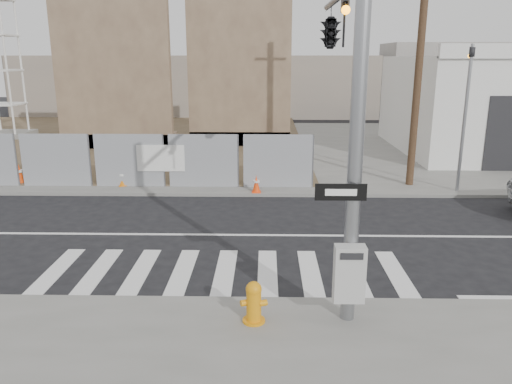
{
  "coord_description": "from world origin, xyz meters",
  "views": [
    {
      "loc": [
        0.95,
        -13.31,
        4.88
      ],
      "look_at": [
        0.69,
        -0.48,
        1.4
      ],
      "focal_mm": 35.0,
      "sensor_mm": 36.0,
      "label": 1
    }
  ],
  "objects_px": {
    "traffic_cone_c": "(122,177)",
    "traffic_cone_b": "(20,174)",
    "traffic_cone_d": "(256,184)",
    "signal_pole": "(337,62)",
    "fire_hydrant": "(254,302)"
  },
  "relations": [
    {
      "from": "traffic_cone_c",
      "to": "traffic_cone_d",
      "type": "xyz_separation_m",
      "value": [
        5.13,
        -0.86,
        -0.02
      ]
    },
    {
      "from": "traffic_cone_b",
      "to": "fire_hydrant",
      "type": "bearing_deg",
      "value": -47.8
    },
    {
      "from": "fire_hydrant",
      "to": "traffic_cone_c",
      "type": "bearing_deg",
      "value": 94.88
    },
    {
      "from": "fire_hydrant",
      "to": "traffic_cone_b",
      "type": "height_order",
      "value": "fire_hydrant"
    },
    {
      "from": "signal_pole",
      "to": "traffic_cone_b",
      "type": "relative_size",
      "value": 9.1
    },
    {
      "from": "traffic_cone_c",
      "to": "traffic_cone_b",
      "type": "bearing_deg",
      "value": 176.4
    },
    {
      "from": "signal_pole",
      "to": "traffic_cone_b",
      "type": "distance_m",
      "value": 14.02
    },
    {
      "from": "fire_hydrant",
      "to": "traffic_cone_c",
      "type": "xyz_separation_m",
      "value": [
        -5.27,
        10.07,
        -0.07
      ]
    },
    {
      "from": "traffic_cone_b",
      "to": "traffic_cone_c",
      "type": "bearing_deg",
      "value": -3.6
    },
    {
      "from": "signal_pole",
      "to": "traffic_cone_d",
      "type": "relative_size",
      "value": 11.1
    },
    {
      "from": "traffic_cone_b",
      "to": "traffic_cone_d",
      "type": "distance_m",
      "value": 9.29
    },
    {
      "from": "traffic_cone_b",
      "to": "traffic_cone_c",
      "type": "xyz_separation_m",
      "value": [
        4.09,
        -0.26,
        -0.05
      ]
    },
    {
      "from": "traffic_cone_c",
      "to": "traffic_cone_d",
      "type": "height_order",
      "value": "traffic_cone_c"
    },
    {
      "from": "traffic_cone_b",
      "to": "traffic_cone_d",
      "type": "relative_size",
      "value": 1.22
    },
    {
      "from": "signal_pole",
      "to": "fire_hydrant",
      "type": "xyz_separation_m",
      "value": [
        -1.76,
        -2.94,
        -4.26
      ]
    }
  ]
}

